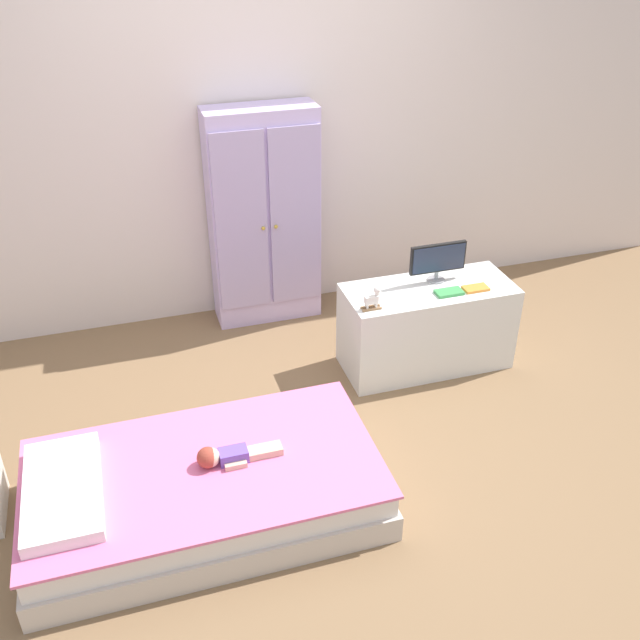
{
  "coord_description": "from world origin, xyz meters",
  "views": [
    {
      "loc": [
        -0.88,
        -2.74,
        2.51
      ],
      "look_at": [
        0.06,
        0.31,
        0.57
      ],
      "focal_mm": 40.44,
      "sensor_mm": 36.0,
      "label": 1
    }
  ],
  "objects_px": {
    "wardrobe": "(264,218)",
    "book_green": "(449,292)",
    "doll": "(224,456)",
    "book_orange": "(476,288)",
    "bed": "(205,489)",
    "tv_stand": "(426,326)",
    "tv_monitor": "(438,259)",
    "rocking_horse_toy": "(373,298)"
  },
  "relations": [
    {
      "from": "bed",
      "to": "tv_stand",
      "type": "xyz_separation_m",
      "value": [
        1.46,
        0.82,
        0.13
      ]
    },
    {
      "from": "bed",
      "to": "book_green",
      "type": "bearing_deg",
      "value": 25.15
    },
    {
      "from": "rocking_horse_toy",
      "to": "bed",
      "type": "bearing_deg",
      "value": -146.98
    },
    {
      "from": "doll",
      "to": "book_green",
      "type": "xyz_separation_m",
      "value": [
        1.44,
        0.72,
        0.22
      ]
    },
    {
      "from": "tv_stand",
      "to": "wardrobe",
      "type": "bearing_deg",
      "value": 132.08
    },
    {
      "from": "doll",
      "to": "book_orange",
      "type": "bearing_deg",
      "value": 24.11
    },
    {
      "from": "bed",
      "to": "wardrobe",
      "type": "relative_size",
      "value": 1.14
    },
    {
      "from": "doll",
      "to": "tv_stand",
      "type": "relative_size",
      "value": 0.39
    },
    {
      "from": "doll",
      "to": "wardrobe",
      "type": "distance_m",
      "value": 1.81
    },
    {
      "from": "doll",
      "to": "tv_monitor",
      "type": "bearing_deg",
      "value": 31.64
    },
    {
      "from": "bed",
      "to": "book_orange",
      "type": "xyz_separation_m",
      "value": [
        1.71,
        0.72,
        0.4
      ]
    },
    {
      "from": "rocking_horse_toy",
      "to": "doll",
      "type": "bearing_deg",
      "value": -144.52
    },
    {
      "from": "tv_stand",
      "to": "tv_monitor",
      "type": "relative_size",
      "value": 2.91
    },
    {
      "from": "rocking_horse_toy",
      "to": "book_green",
      "type": "xyz_separation_m",
      "value": [
        0.47,
        0.03,
        -0.06
      ]
    },
    {
      "from": "tv_stand",
      "to": "rocking_horse_toy",
      "type": "height_order",
      "value": "rocking_horse_toy"
    },
    {
      "from": "bed",
      "to": "doll",
      "type": "bearing_deg",
      "value": 1.5
    },
    {
      "from": "rocking_horse_toy",
      "to": "tv_stand",
      "type": "bearing_deg",
      "value": 17.34
    },
    {
      "from": "wardrobe",
      "to": "book_green",
      "type": "distance_m",
      "value": 1.28
    },
    {
      "from": "doll",
      "to": "book_orange",
      "type": "xyz_separation_m",
      "value": [
        1.61,
        0.72,
        0.22
      ]
    },
    {
      "from": "doll",
      "to": "book_orange",
      "type": "distance_m",
      "value": 1.78
    },
    {
      "from": "tv_monitor",
      "to": "book_green",
      "type": "xyz_separation_m",
      "value": [
        0.0,
        -0.17,
        -0.13
      ]
    },
    {
      "from": "book_green",
      "to": "book_orange",
      "type": "xyz_separation_m",
      "value": [
        0.17,
        0.0,
        -0.0
      ]
    },
    {
      "from": "rocking_horse_toy",
      "to": "tv_monitor",
      "type": "bearing_deg",
      "value": 22.63
    },
    {
      "from": "book_green",
      "to": "book_orange",
      "type": "bearing_deg",
      "value": 0.0
    },
    {
      "from": "doll",
      "to": "rocking_horse_toy",
      "type": "distance_m",
      "value": 1.22
    },
    {
      "from": "wardrobe",
      "to": "doll",
      "type": "bearing_deg",
      "value": -109.73
    },
    {
      "from": "doll",
      "to": "tv_monitor",
      "type": "distance_m",
      "value": 1.73
    },
    {
      "from": "doll",
      "to": "book_green",
      "type": "distance_m",
      "value": 1.63
    },
    {
      "from": "doll",
      "to": "book_green",
      "type": "height_order",
      "value": "book_green"
    },
    {
      "from": "wardrobe",
      "to": "tv_monitor",
      "type": "distance_m",
      "value": 1.15
    },
    {
      "from": "book_orange",
      "to": "tv_monitor",
      "type": "bearing_deg",
      "value": 135.68
    },
    {
      "from": "tv_stand",
      "to": "book_green",
      "type": "xyz_separation_m",
      "value": [
        0.07,
        -0.09,
        0.27
      ]
    },
    {
      "from": "book_orange",
      "to": "rocking_horse_toy",
      "type": "bearing_deg",
      "value": -177.36
    },
    {
      "from": "bed",
      "to": "rocking_horse_toy",
      "type": "distance_m",
      "value": 1.35
    },
    {
      "from": "doll",
      "to": "book_orange",
      "type": "height_order",
      "value": "book_orange"
    },
    {
      "from": "wardrobe",
      "to": "tv_monitor",
      "type": "bearing_deg",
      "value": -42.86
    },
    {
      "from": "wardrobe",
      "to": "book_orange",
      "type": "xyz_separation_m",
      "value": [
        1.01,
        -0.95,
        -0.17
      ]
    },
    {
      "from": "bed",
      "to": "tv_stand",
      "type": "distance_m",
      "value": 1.68
    },
    {
      "from": "doll",
      "to": "tv_stand",
      "type": "bearing_deg",
      "value": 30.8
    },
    {
      "from": "rocking_horse_toy",
      "to": "book_orange",
      "type": "height_order",
      "value": "rocking_horse_toy"
    },
    {
      "from": "tv_stand",
      "to": "book_green",
      "type": "height_order",
      "value": "book_green"
    },
    {
      "from": "bed",
      "to": "book_orange",
      "type": "relative_size",
      "value": 11.06
    }
  ]
}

